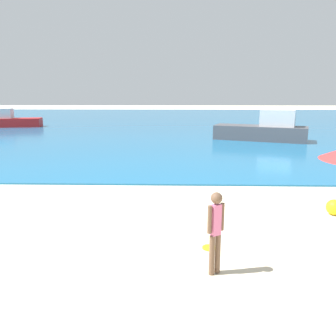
{
  "coord_description": "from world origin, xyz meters",
  "views": [
    {
      "loc": [
        0.65,
        0.63,
        3.18
      ],
      "look_at": [
        0.4,
        9.86,
        1.13
      ],
      "focal_mm": 35.48,
      "sensor_mm": 36.0,
      "label": 1
    }
  ],
  "objects_px": {
    "person_standing": "(216,228)",
    "boat_far": "(11,121)",
    "frisbee": "(209,248)",
    "boat_near": "(264,130)",
    "beach_ball": "(334,207)"
  },
  "relations": [
    {
      "from": "frisbee",
      "to": "beach_ball",
      "type": "relative_size",
      "value": 0.71
    },
    {
      "from": "person_standing",
      "to": "beach_ball",
      "type": "bearing_deg",
      "value": 8.61
    },
    {
      "from": "beach_ball",
      "to": "boat_far",
      "type": "bearing_deg",
      "value": 131.0
    },
    {
      "from": "person_standing",
      "to": "beach_ball",
      "type": "distance_m",
      "value": 4.77
    },
    {
      "from": "boat_near",
      "to": "frisbee",
      "type": "bearing_deg",
      "value": 93.29
    },
    {
      "from": "person_standing",
      "to": "boat_far",
      "type": "relative_size",
      "value": 0.28
    },
    {
      "from": "boat_near",
      "to": "beach_ball",
      "type": "height_order",
      "value": "boat_near"
    },
    {
      "from": "boat_far",
      "to": "person_standing",
      "type": "bearing_deg",
      "value": -67.8
    },
    {
      "from": "boat_far",
      "to": "boat_near",
      "type": "bearing_deg",
      "value": -32.37
    },
    {
      "from": "boat_near",
      "to": "boat_far",
      "type": "bearing_deg",
      "value": -1.17
    },
    {
      "from": "person_standing",
      "to": "beach_ball",
      "type": "relative_size",
      "value": 3.66
    },
    {
      "from": "boat_near",
      "to": "boat_far",
      "type": "relative_size",
      "value": 1.19
    },
    {
      "from": "person_standing",
      "to": "boat_far",
      "type": "distance_m",
      "value": 31.66
    },
    {
      "from": "person_standing",
      "to": "frisbee",
      "type": "distance_m",
      "value": 1.32
    },
    {
      "from": "beach_ball",
      "to": "frisbee",
      "type": "bearing_deg",
      "value": -149.3
    }
  ]
}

